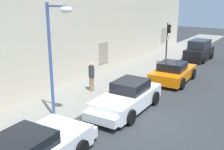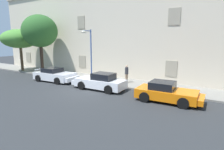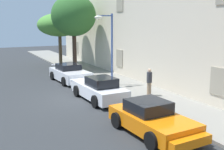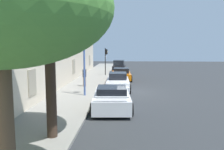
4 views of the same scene
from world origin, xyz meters
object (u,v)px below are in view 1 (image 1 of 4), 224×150
Objects in this scene: hatchback_parked at (199,51)px; street_lamp at (57,40)px; sportscar_yellow_flank at (126,99)px; traffic_light at (168,37)px; pedestrian_admiring at (92,76)px; sportscar_red_lead at (35,150)px; sportscar_white_middle at (174,72)px.

hatchback_parked is 0.72× the size of street_lamp.
street_lamp is (-2.66, 1.89, 3.11)m from sportscar_yellow_flank.
traffic_light reaches higher than pedestrian_admiring.
pedestrian_admiring is (6.86, 2.84, 0.41)m from sportscar_red_lead.
sportscar_red_lead is at bearing -157.50° from pedestrian_admiring.
sportscar_yellow_flank is 1.46× the size of traffic_light.
traffic_light reaches higher than sportscar_yellow_flank.
hatchback_parked is at bearing -23.03° from traffic_light.
sportscar_white_middle is at bearing -1.66° from sportscar_red_lead.
sportscar_white_middle is (11.83, -0.34, -0.00)m from sportscar_red_lead.
street_lamp is 4.83m from pedestrian_admiring.
pedestrian_admiring is (-8.48, 1.22, -1.39)m from traffic_light.
hatchback_parked reaches higher than sportscar_yellow_flank.
sportscar_white_middle is at bearing -1.55° from sportscar_yellow_flank.
street_lamp is (-15.93, 1.64, 2.95)m from hatchback_parked.
sportscar_red_lead is at bearing 178.22° from sportscar_yellow_flank.
street_lamp is (3.04, 1.71, 3.14)m from sportscar_red_lead.
street_lamp reaches higher than pedestrian_admiring.
sportscar_yellow_flank is 2.83× the size of pedestrian_admiring.
pedestrian_admiring is at bearing 171.79° from traffic_light.
traffic_light is (9.64, 1.79, 1.78)m from sportscar_yellow_flank.
sportscar_yellow_flank is at bearing -1.78° from sportscar_red_lead.
hatchback_parked reaches higher than sportscar_white_middle.
hatchback_parked is (13.27, 0.25, 0.17)m from sportscar_yellow_flank.
sportscar_red_lead is at bearing 178.34° from sportscar_white_middle.
street_lamp is at bearing 174.12° from hatchback_parked.
sportscar_yellow_flank is at bearing -110.96° from pedestrian_admiring.
sportscar_red_lead is 0.94× the size of street_lamp.
traffic_light is 8.68m from pedestrian_admiring.
hatchback_parked is at bearing 3.32° from sportscar_white_middle.
street_lamp reaches higher than sportscar_white_middle.
sportscar_white_middle is 9.56m from street_lamp.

